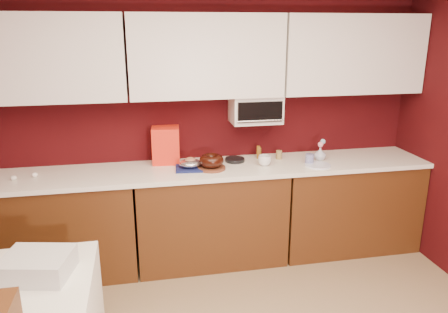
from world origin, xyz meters
TOP-DOWN VIEW (x-y plane):
  - wall_back at (0.00, 2.25)m, footprint 4.00×0.02m
  - base_cabinet_left at (-1.33, 1.94)m, footprint 1.31×0.58m
  - base_cabinet_center at (0.00, 1.94)m, footprint 1.31×0.58m
  - base_cabinet_right at (1.33, 1.94)m, footprint 1.31×0.58m
  - countertop at (0.00, 1.94)m, footprint 4.00×0.62m
  - upper_cabinet_left at (-1.33, 2.08)m, footprint 1.31×0.33m
  - upper_cabinet_center at (0.00, 2.08)m, footprint 1.31×0.33m
  - upper_cabinet_right at (1.33, 2.08)m, footprint 1.31×0.33m
  - toaster_oven at (0.45, 2.10)m, footprint 0.45×0.30m
  - toaster_oven_door at (0.45, 1.94)m, footprint 0.40×0.02m
  - toaster_oven_handle at (0.45, 1.93)m, footprint 0.42×0.02m
  - cake_base at (0.00, 1.88)m, footprint 0.31×0.31m
  - bundt_cake at (0.00, 1.88)m, footprint 0.27×0.27m
  - navy_towel at (-0.18, 1.91)m, footprint 0.27×0.24m
  - foil_ham_nest at (-0.18, 1.91)m, footprint 0.24×0.22m
  - roasted_ham at (-0.18, 1.91)m, footprint 0.10×0.09m
  - pandoro_box at (-0.37, 2.15)m, footprint 0.26×0.24m
  - dark_pan at (0.25, 2.06)m, footprint 0.19×0.19m
  - coffee_mug at (0.49, 1.89)m, footprint 0.14×0.14m
  - blue_jar at (0.90, 1.86)m, footprint 0.10×0.10m
  - flower_vase at (1.04, 1.95)m, footprint 0.10×0.10m
  - flower_pink at (1.04, 1.95)m, footprint 0.05×0.05m
  - flower_blue at (1.07, 1.97)m, footprint 0.05×0.05m
  - china_plate at (0.95, 1.79)m, footprint 0.23×0.23m
  - amber_bottle at (0.51, 2.15)m, footprint 0.04×0.04m
  - paper_cup at (0.67, 2.06)m, footprint 0.07×0.07m
  - egg_left at (-1.61, 1.91)m, footprint 0.06×0.05m
  - egg_right at (-1.46, 1.96)m, footprint 0.05×0.04m
  - newspaper_stack at (-1.19, 0.64)m, footprint 0.41×0.37m
  - amber_bottle_tall at (0.49, 2.11)m, footprint 0.04×0.04m

SIDE VIEW (x-z plane):
  - base_cabinet_left at x=-1.33m, z-range 0.00..0.86m
  - base_cabinet_center at x=0.00m, z-range 0.00..0.86m
  - base_cabinet_right at x=1.33m, z-range 0.00..0.86m
  - newspaper_stack at x=-1.19m, z-range 0.75..0.88m
  - countertop at x=0.00m, z-range 0.86..0.90m
  - china_plate at x=0.95m, z-range 0.90..0.91m
  - navy_towel at x=-0.18m, z-range 0.90..0.92m
  - cake_base at x=0.00m, z-range 0.90..0.92m
  - dark_pan at x=0.25m, z-range 0.90..0.93m
  - egg_right at x=-1.46m, z-range 0.90..0.94m
  - egg_left at x=-1.61m, z-range 0.90..0.94m
  - paper_cup at x=0.67m, z-range 0.90..0.98m
  - blue_jar at x=0.90m, z-range 0.90..0.99m
  - amber_bottle at x=0.51m, z-range 0.90..0.99m
  - foil_ham_nest at x=-0.18m, z-range 0.92..0.99m
  - coffee_mug at x=0.49m, z-range 0.90..1.01m
  - amber_bottle_tall at x=0.49m, z-range 0.90..1.02m
  - flower_vase at x=1.04m, z-range 0.90..1.03m
  - roasted_ham at x=-0.18m, z-range 0.95..1.01m
  - bundt_cake at x=0.00m, z-range 0.94..1.02m
  - flower_pink at x=1.04m, z-range 1.02..1.07m
  - pandoro_box at x=-0.37m, z-range 0.90..1.23m
  - flower_blue at x=1.07m, z-range 1.05..1.09m
  - wall_back at x=0.00m, z-range 0.00..2.50m
  - toaster_oven_handle at x=0.45m, z-range 1.29..1.31m
  - toaster_oven at x=0.45m, z-range 1.25..1.50m
  - toaster_oven_door at x=0.45m, z-range 1.28..1.47m
  - upper_cabinet_left at x=-1.33m, z-range 1.50..2.20m
  - upper_cabinet_center at x=0.00m, z-range 1.50..2.20m
  - upper_cabinet_right at x=1.33m, z-range 1.50..2.20m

